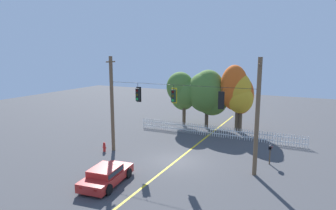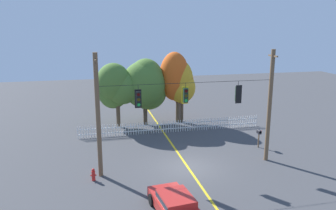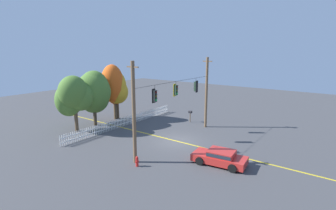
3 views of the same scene
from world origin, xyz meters
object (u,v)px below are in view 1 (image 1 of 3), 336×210
Objects in this scene: autumn_maple_mid at (208,93)px; traffic_signal_southbound_primary at (174,96)px; autumn_oak_far_east at (237,91)px; roadside_mailbox at (270,149)px; autumn_maple_near_fence at (183,92)px; traffic_signal_northbound_primary at (138,94)px; autumn_maple_far_west at (239,94)px; traffic_signal_eastbound_side at (222,100)px; fire_hydrant at (104,147)px; parked_car at (106,175)px.

traffic_signal_southbound_primary is at bearing -85.30° from autumn_maple_mid.
autumn_oak_far_east reaches higher than roadside_mailbox.
autumn_maple_near_fence is at bearing 109.39° from traffic_signal_southbound_primary.
traffic_signal_northbound_primary is at bearing -165.98° from roadside_mailbox.
traffic_signal_northbound_primary is 12.06m from autumn_maple_far_west.
autumn_maple_mid reaches higher than autumn_maple_near_fence.
autumn_oak_far_east is at bearing 97.47° from traffic_signal_eastbound_side.
traffic_signal_eastbound_side is 5.45m from roadside_mailbox.
traffic_signal_eastbound_side is 11.73m from autumn_maple_mid.
traffic_signal_eastbound_side is 0.25× the size of autumn_maple_near_fence.
traffic_signal_southbound_primary is 3.63m from traffic_signal_eastbound_side.
autumn_maple_mid is at bearing 178.38° from autumn_maple_far_west.
traffic_signal_eastbound_side reaches higher than fire_hydrant.
traffic_signal_northbound_primary is 6.69m from traffic_signal_eastbound_side.
autumn_oak_far_east is 8.60× the size of fire_hydrant.
autumn_maple_near_fence is 0.98× the size of autumn_maple_far_west.
traffic_signal_eastbound_side is (6.69, -0.02, 0.03)m from traffic_signal_northbound_primary.
autumn_maple_near_fence is (-0.61, 10.43, -1.03)m from traffic_signal_northbound_primary.
roadside_mailbox is (8.75, 7.98, 0.58)m from parked_car.
autumn_maple_far_west is 1.46× the size of parked_car.
autumn_maple_far_west is at bearing 96.10° from traffic_signal_eastbound_side.
autumn_maple_far_west reaches higher than traffic_signal_southbound_primary.
autumn_maple_near_fence is (-3.67, 10.43, -1.13)m from traffic_signal_southbound_primary.
roadside_mailbox is at bearing -37.61° from autumn_maple_near_fence.
traffic_signal_southbound_primary reaches higher than parked_car.
autumn_maple_mid is at bearing 85.91° from parked_car.
parked_car is (-5.68, -5.52, -4.34)m from traffic_signal_eastbound_side.
traffic_signal_northbound_primary is 12.07m from autumn_oak_far_east.
traffic_signal_northbound_primary and traffic_signal_eastbound_side have the same top height.
autumn_oak_far_east is 10.01m from roadside_mailbox.
fire_hydrant is (-2.99, -0.64, -4.52)m from traffic_signal_northbound_primary.
traffic_signal_eastbound_side reaches higher than roadside_mailbox.
traffic_signal_northbound_primary is 0.35× the size of parked_car.
autumn_maple_mid is at bearing 65.59° from fire_hydrant.
roadside_mailbox is at bearing 38.65° from traffic_signal_eastbound_side.
autumn_maple_far_west is 4.27× the size of roadside_mailbox.
traffic_signal_southbound_primary is 0.23× the size of autumn_maple_near_fence.
traffic_signal_eastbound_side is at bearing -82.53° from autumn_oak_far_east.
fire_hydrant is (-2.38, -11.07, -3.49)m from autumn_maple_near_fence.
roadside_mailbox is at bearing 42.36° from parked_car.
autumn_maple_near_fence is at bearing -173.41° from autumn_maple_mid.
traffic_signal_eastbound_side is 10.79m from autumn_maple_far_west.
fire_hydrant is at bearing -166.42° from roadside_mailbox.
traffic_signal_eastbound_side is at bearing 3.68° from fire_hydrant.
autumn_oak_far_east is (5.27, 10.84, -0.67)m from traffic_signal_northbound_primary.
autumn_maple_mid is (-0.88, 10.75, -1.17)m from traffic_signal_southbound_primary.
traffic_signal_northbound_primary is at bearing 179.83° from traffic_signal_eastbound_side.
autumn_maple_near_fence is at bearing 93.33° from traffic_signal_northbound_primary.
fire_hydrant is (-9.68, -0.62, -4.55)m from traffic_signal_eastbound_side.
autumn_oak_far_east is (2.20, 10.84, -0.76)m from traffic_signal_southbound_primary.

